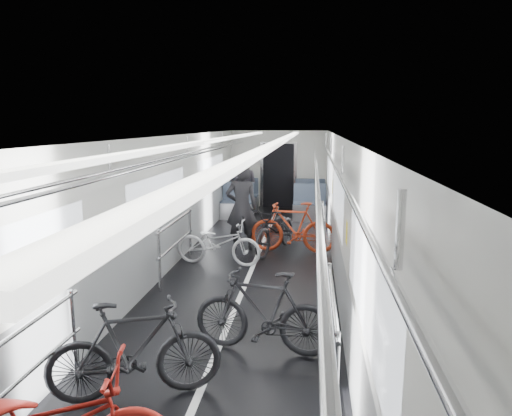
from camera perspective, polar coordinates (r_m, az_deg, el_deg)
The scene contains 8 objects.
car_shell at distance 9.25m, azimuth 0.43°, elevation 1.28°, with size 3.02×14.01×2.41m.
bike_left_mid at distance 4.68m, azimuth -14.91°, elevation -16.75°, with size 0.47×1.65×0.99m, color black.
bike_left_far at distance 8.56m, azimuth -4.71°, elevation -4.34°, with size 0.56×1.61×0.84m, color silver.
bike_right_near at distance 5.35m, azimuth 0.92°, elevation -12.82°, with size 0.46×1.63×0.98m, color black.
bike_right_far at distance 9.34m, azimuth 4.66°, elevation -2.42°, with size 0.49×1.75×1.05m, color #A22D13.
bike_aisle at distance 9.36m, azimuth 2.51°, elevation -2.67°, with size 0.63×1.82×0.96m, color black.
person_standing at distance 9.45m, azimuth -1.81°, elevation 0.11°, with size 0.66×0.43×1.81m, color black.
person_seated at distance 13.36m, azimuth -1.55°, elevation 2.99°, with size 0.84×0.65×1.73m, color #332F37.
Camera 1 is at (1.05, -7.29, 2.61)m, focal length 32.00 mm.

